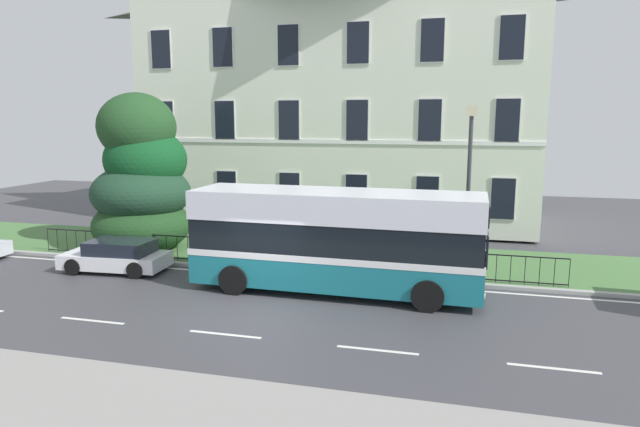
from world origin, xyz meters
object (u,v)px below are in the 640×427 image
Objects in this scene: evergreen_tree at (142,181)px; street_lamp_post at (469,178)px; parked_hatchback_00 at (117,256)px; georgian_townhouse at (341,93)px; single_decker_bus at (336,240)px; litter_bin at (234,243)px.

evergreen_tree reaches higher than street_lamp_post.
evergreen_tree is at bearing -79.26° from parked_hatchback_00.
single_decker_bus is (2.64, -12.87, -5.17)m from georgian_townhouse.
street_lamp_post is at bearing -0.27° from litter_bin.
single_decker_bus is at bearing -146.09° from street_lamp_post.
evergreen_tree is 1.72× the size of parked_hatchback_00.
single_decker_bus is (9.14, -3.50, -1.23)m from evergreen_tree.
single_decker_bus is 1.59× the size of street_lamp_post.
evergreen_tree is at bearing 160.11° from single_decker_bus.
georgian_townhouse is 3.46× the size of street_lamp_post.
street_lamp_post is at bearing -172.89° from parked_hatchback_00.
street_lamp_post is (6.71, -10.13, -3.36)m from georgian_townhouse.
georgian_townhouse is at bearing -118.17° from parked_hatchback_00.
litter_bin is (3.61, 2.42, 0.15)m from parked_hatchback_00.
single_decker_bus is 5.56m from litter_bin.
single_decker_bus is at bearing -78.39° from georgian_townhouse.
georgian_townhouse is at bearing 78.43° from litter_bin.
georgian_townhouse reaches higher than single_decker_bus.
evergreen_tree is 1.14× the size of street_lamp_post.
litter_bin is (-4.71, 2.78, -1.01)m from single_decker_bus.
single_decker_bus is at bearing 173.79° from parked_hatchback_00.
parked_hatchback_00 is 4.35m from litter_bin.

